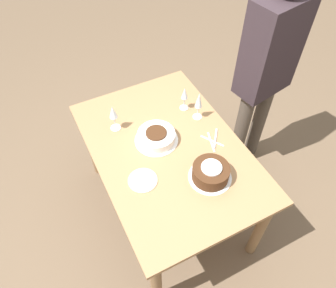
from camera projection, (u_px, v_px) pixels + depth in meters
The scene contains 10 objects.
ground_plane at pixel (168, 206), 2.70m from camera, with size 12.00×12.00×0.00m, color brown.
dining_table at pixel (168, 160), 2.21m from camera, with size 1.36×0.92×0.75m.
cake_center_white at pixel (156, 137), 2.14m from camera, with size 0.29×0.29×0.08m.
cake_front_chocolate at pixel (211, 173), 1.94m from camera, with size 0.26×0.26×0.11m.
wine_glass_near at pixel (113, 113), 2.13m from camera, with size 0.07×0.07×0.20m.
wine_glass_far at pixel (185, 95), 2.26m from camera, with size 0.06×0.06×0.19m.
wine_glass_extra at pixel (199, 101), 2.19m from camera, with size 0.06×0.06×0.22m.
dessert_plate_left at pixel (143, 180), 1.96m from camera, with size 0.18×0.18×0.01m.
fork_pile at pixel (213, 140), 2.16m from camera, with size 0.17×0.14×0.01m.
person_cutting at pixel (267, 65), 2.25m from camera, with size 0.29×0.43×1.69m.
Camera 1 is at (-1.19, 0.60, 2.40)m, focal length 35.00 mm.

